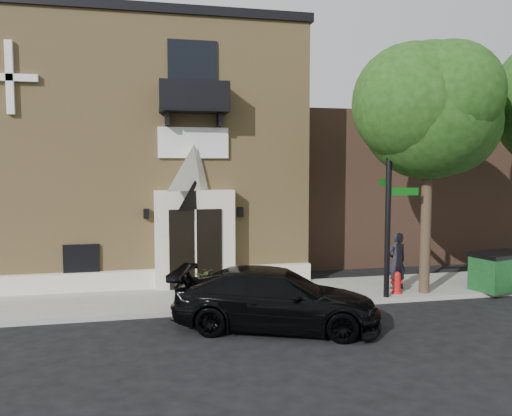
% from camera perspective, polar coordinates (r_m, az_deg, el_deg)
% --- Properties ---
extents(ground, '(120.00, 120.00, 0.00)m').
position_cam_1_polar(ground, '(14.39, -1.88, -11.87)').
color(ground, black).
rests_on(ground, ground).
extents(sidewalk, '(42.00, 3.00, 0.15)m').
position_cam_1_polar(sidewalk, '(15.98, 0.74, -9.91)').
color(sidewalk, gray).
rests_on(sidewalk, ground).
extents(church, '(12.20, 11.01, 9.30)m').
position_cam_1_polar(church, '(21.55, -13.62, 5.97)').
color(church, '#A6854E').
rests_on(church, ground).
extents(neighbour_building, '(18.00, 8.00, 6.40)m').
position_cam_1_polar(neighbour_building, '(26.81, 20.53, 2.46)').
color(neighbour_building, brown).
rests_on(neighbour_building, ground).
extents(street_tree_left, '(4.97, 4.38, 7.77)m').
position_cam_1_polar(street_tree_left, '(16.39, 19.43, 10.61)').
color(street_tree_left, '#38281C').
rests_on(street_tree_left, sidewalk).
extents(black_sedan, '(5.66, 3.79, 1.52)m').
position_cam_1_polar(black_sedan, '(12.91, 2.28, -10.31)').
color(black_sedan, black).
rests_on(black_sedan, ground).
extents(street_sign, '(0.98, 1.08, 6.24)m').
position_cam_1_polar(street_sign, '(15.52, 14.94, 1.53)').
color(street_sign, black).
rests_on(street_sign, sidewalk).
extents(fire_hydrant, '(0.40, 0.32, 0.70)m').
position_cam_1_polar(fire_hydrant, '(16.40, 15.81, -8.21)').
color(fire_hydrant, red).
rests_on(fire_hydrant, sidewalk).
extents(dumpster, '(2.06, 1.52, 1.20)m').
position_cam_1_polar(dumpster, '(18.09, 26.04, -6.44)').
color(dumpster, '#103C17').
rests_on(dumpster, sidewalk).
extents(planter, '(0.82, 0.76, 0.74)m').
position_cam_1_polar(planter, '(16.30, -5.75, -8.04)').
color(planter, '#455D28').
rests_on(planter, sidewalk).
extents(pedestrian_near, '(0.72, 0.52, 1.83)m').
position_cam_1_polar(pedestrian_near, '(16.90, 15.80, -5.83)').
color(pedestrian_near, black).
rests_on(pedestrian_near, sidewalk).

